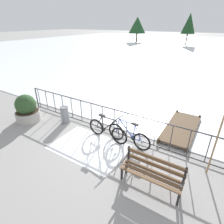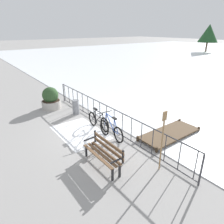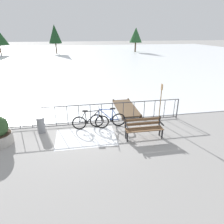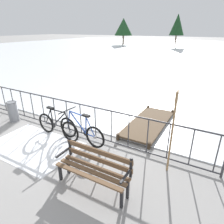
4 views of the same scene
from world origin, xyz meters
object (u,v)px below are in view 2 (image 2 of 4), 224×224
park_bench (104,151)px  oar_upright (162,138)px  bicycle_second (111,129)px  bicycle_near_railing (98,122)px  planter_with_shrub (51,99)px  trash_bin (76,107)px

park_bench → oar_upright: 1.87m
bicycle_second → park_bench: bicycle_second is taller
bicycle_near_railing → planter_with_shrub: bearing=-170.1°
bicycle_near_railing → planter_with_shrub: planter_with_shrub is taller
bicycle_near_railing → park_bench: 2.47m
planter_with_shrub → oar_upright: size_ratio=0.61×
bicycle_near_railing → trash_bin: size_ratio=2.34×
planter_with_shrub → oar_upright: (7.13, 0.73, 0.60)m
bicycle_near_railing → trash_bin: (-2.22, 0.07, 0.00)m
oar_upright → trash_bin: bearing=-180.0°
planter_with_shrub → bicycle_second: bearing=9.4°
bicycle_second → trash_bin: bicycle_second is taller
bicycle_near_railing → bicycle_second: (0.83, 0.10, 0.00)m
planter_with_shrub → trash_bin: (1.52, 0.73, -0.17)m
park_bench → planter_with_shrub: bearing=174.9°
bicycle_near_railing → park_bench: (2.16, -1.18, 0.14)m
park_bench → oar_upright: bearing=45.6°
park_bench → trash_bin: park_bench is taller
bicycle_near_railing → planter_with_shrub: size_ratio=1.42×
park_bench → bicycle_second: bearing=136.3°
bicycle_near_railing → oar_upright: 3.48m
bicycle_near_railing → oar_upright: size_ratio=0.86×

